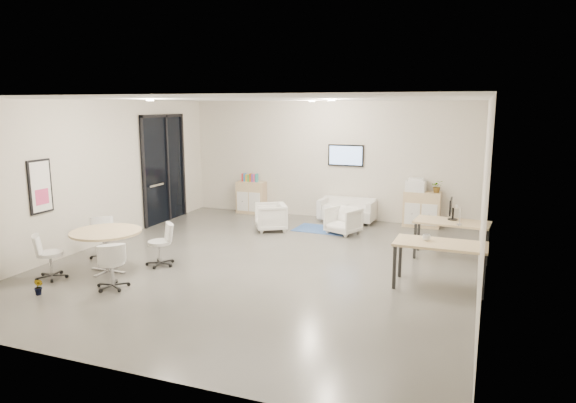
% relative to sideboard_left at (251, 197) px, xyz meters
% --- Properties ---
extents(room_shell, '(9.60, 10.60, 4.80)m').
position_rel_sideboard_left_xyz_m(room_shell, '(2.23, -4.26, 1.14)').
color(room_shell, '#4F4D48').
rests_on(room_shell, ground).
extents(glass_door, '(0.09, 1.90, 2.85)m').
position_rel_sideboard_left_xyz_m(glass_door, '(-1.73, -1.75, 1.05)').
color(glass_door, black).
rests_on(glass_door, room_shell).
extents(artwork, '(0.05, 0.54, 1.04)m').
position_rel_sideboard_left_xyz_m(artwork, '(-1.75, -5.86, 1.09)').
color(artwork, black).
rests_on(artwork, room_shell).
extents(wall_tv, '(0.98, 0.06, 0.58)m').
position_rel_sideboard_left_xyz_m(wall_tv, '(2.73, 0.20, 1.29)').
color(wall_tv, black).
rests_on(wall_tv, room_shell).
extents(ceiling_spots, '(3.14, 4.14, 0.03)m').
position_rel_sideboard_left_xyz_m(ceiling_spots, '(2.03, -3.43, 2.72)').
color(ceiling_spots, '#FFEAC6').
rests_on(ceiling_spots, room_shell).
extents(sideboard_left, '(0.81, 0.42, 0.92)m').
position_rel_sideboard_left_xyz_m(sideboard_left, '(0.00, 0.00, 0.00)').
color(sideboard_left, tan).
rests_on(sideboard_left, room_shell).
extents(sideboard_right, '(0.91, 0.44, 0.91)m').
position_rel_sideboard_left_xyz_m(sideboard_right, '(4.81, -0.01, -0.00)').
color(sideboard_right, tan).
rests_on(sideboard_right, room_shell).
extents(books, '(0.47, 0.14, 0.22)m').
position_rel_sideboard_left_xyz_m(books, '(-0.04, 0.00, 0.57)').
color(books, red).
rests_on(books, sideboard_left).
extents(printer, '(0.52, 0.45, 0.34)m').
position_rel_sideboard_left_xyz_m(printer, '(4.64, -0.01, 0.62)').
color(printer, white).
rests_on(printer, sideboard_right).
extents(loveseat, '(1.49, 0.80, 0.54)m').
position_rel_sideboard_left_xyz_m(loveseat, '(2.89, -0.13, -0.16)').
color(loveseat, white).
rests_on(loveseat, room_shell).
extents(blue_rug, '(1.42, 0.99, 0.01)m').
position_rel_sideboard_left_xyz_m(blue_rug, '(2.52, -1.22, -0.45)').
color(blue_rug, navy).
rests_on(blue_rug, room_shell).
extents(armchair_left, '(0.95, 0.97, 0.75)m').
position_rel_sideboard_left_xyz_m(armchair_left, '(1.33, -1.75, -0.08)').
color(armchair_left, white).
rests_on(armchair_left, room_shell).
extents(armchair_right, '(0.89, 0.86, 0.71)m').
position_rel_sideboard_left_xyz_m(armchair_right, '(3.11, -1.44, -0.10)').
color(armchair_right, white).
rests_on(armchair_right, room_shell).
extents(desk_rear, '(1.53, 0.87, 0.77)m').
position_rel_sideboard_left_xyz_m(desk_rear, '(5.68, -2.60, 0.23)').
color(desk_rear, tan).
rests_on(desk_rear, room_shell).
extents(desk_front, '(1.54, 0.79, 0.79)m').
position_rel_sideboard_left_xyz_m(desk_front, '(5.60, -4.51, 0.26)').
color(desk_front, tan).
rests_on(desk_front, room_shell).
extents(monitor, '(0.20, 0.50, 0.44)m').
position_rel_sideboard_left_xyz_m(monitor, '(5.64, -2.45, 0.55)').
color(monitor, black).
rests_on(monitor, desk_rear).
extents(round_table, '(1.29, 1.29, 0.79)m').
position_rel_sideboard_left_xyz_m(round_table, '(-0.30, -5.81, 0.25)').
color(round_table, tan).
rests_on(round_table, room_shell).
extents(meeting_chairs, '(2.22, 2.22, 0.82)m').
position_rel_sideboard_left_xyz_m(meeting_chairs, '(-0.30, -5.81, -0.05)').
color(meeting_chairs, white).
rests_on(meeting_chairs, room_shell).
extents(plant_cabinet, '(0.35, 0.37, 0.25)m').
position_rel_sideboard_left_xyz_m(plant_cabinet, '(5.16, -0.02, 0.58)').
color(plant_cabinet, '#3F7F3F').
rests_on(plant_cabinet, sideboard_right).
extents(plant_floor, '(0.16, 0.29, 0.13)m').
position_rel_sideboard_left_xyz_m(plant_floor, '(-0.54, -7.21, -0.39)').
color(plant_floor, '#3F7F3F').
rests_on(plant_floor, room_shell).
extents(cup, '(0.16, 0.14, 0.13)m').
position_rel_sideboard_left_xyz_m(cup, '(5.36, -4.45, 0.40)').
color(cup, white).
rests_on(cup, desk_front).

